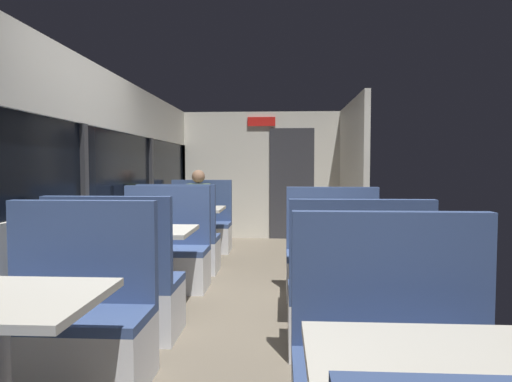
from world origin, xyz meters
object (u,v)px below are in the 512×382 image
(bench_near_window_facing_entry, at_px, (72,330))
(dining_table_far_window, at_px, (191,215))
(bench_far_window_facing_entry, at_px, (200,230))
(bench_rear_aisle_facing_entry, at_px, (333,264))
(seated_passenger, at_px, (199,217))
(bench_rear_aisle_facing_end, at_px, (356,307))
(dining_table_mid_window, at_px, (144,240))
(bench_mid_window_facing_entry, at_px, (164,258))
(bench_far_window_facing_end, at_px, (180,246))
(dining_table_rear_aisle, at_px, (343,246))
(bench_mid_window_facing_end, at_px, (117,295))

(bench_near_window_facing_entry, height_order, dining_table_far_window, bench_near_window_facing_entry)
(bench_far_window_facing_entry, bearing_deg, bench_rear_aisle_facing_entry, -52.47)
(bench_near_window_facing_entry, relative_size, seated_passenger, 0.87)
(bench_near_window_facing_entry, height_order, bench_rear_aisle_facing_end, same)
(bench_near_window_facing_entry, distance_m, dining_table_mid_window, 1.46)
(bench_mid_window_facing_entry, height_order, dining_table_far_window, bench_mid_window_facing_entry)
(bench_far_window_facing_end, height_order, dining_table_rear_aisle, bench_far_window_facing_end)
(bench_far_window_facing_entry, bearing_deg, bench_rear_aisle_facing_end, -64.36)
(bench_near_window_facing_entry, bearing_deg, dining_table_rear_aisle, 34.51)
(dining_table_rear_aisle, xyz_separation_m, bench_rear_aisle_facing_end, (0.00, -0.70, -0.31))
(bench_mid_window_facing_end, relative_size, bench_far_window_facing_end, 1.00)
(bench_far_window_facing_end, distance_m, bench_rear_aisle_facing_end, 2.94)
(dining_table_rear_aisle, height_order, bench_rear_aisle_facing_entry, bench_rear_aisle_facing_entry)
(dining_table_mid_window, bearing_deg, seated_passenger, 90.00)
(bench_near_window_facing_entry, relative_size, bench_mid_window_facing_entry, 1.00)
(dining_table_rear_aisle, height_order, seated_passenger, seated_passenger)
(bench_mid_window_facing_end, bearing_deg, bench_far_window_facing_entry, 90.00)
(bench_far_window_facing_entry, bearing_deg, bench_far_window_facing_end, -90.00)
(bench_mid_window_facing_entry, xyz_separation_m, dining_table_rear_aisle, (1.79, -0.90, 0.31))
(bench_far_window_facing_end, relative_size, bench_rear_aisle_facing_end, 1.00)
(seated_passenger, bearing_deg, bench_far_window_facing_entry, 90.00)
(bench_mid_window_facing_entry, height_order, seated_passenger, seated_passenger)
(bench_mid_window_facing_end, bearing_deg, bench_far_window_facing_end, 90.00)
(bench_mid_window_facing_end, xyz_separation_m, seated_passenger, (0.00, 3.46, 0.21))
(bench_far_window_facing_end, bearing_deg, bench_mid_window_facing_end, -90.00)
(dining_table_rear_aisle, bearing_deg, bench_rear_aisle_facing_entry, 90.00)
(bench_mid_window_facing_entry, distance_m, dining_table_far_window, 1.46)
(bench_mid_window_facing_entry, distance_m, bench_far_window_facing_end, 0.73)
(dining_table_far_window, height_order, dining_table_rear_aisle, same)
(bench_far_window_facing_end, height_order, bench_rear_aisle_facing_entry, same)
(bench_mid_window_facing_entry, relative_size, bench_rear_aisle_facing_end, 1.00)
(bench_mid_window_facing_entry, xyz_separation_m, bench_rear_aisle_facing_end, (1.79, -1.60, 0.00))
(bench_near_window_facing_entry, relative_size, bench_rear_aisle_facing_end, 1.00)
(bench_rear_aisle_facing_entry, bearing_deg, dining_table_mid_window, -164.41)
(bench_near_window_facing_entry, xyz_separation_m, bench_far_window_facing_entry, (0.00, 4.26, 0.00))
(dining_table_mid_window, bearing_deg, bench_mid_window_facing_entry, 90.00)
(dining_table_rear_aisle, relative_size, bench_rear_aisle_facing_entry, 0.82)
(bench_far_window_facing_end, relative_size, dining_table_rear_aisle, 1.22)
(dining_table_mid_window, relative_size, bench_mid_window_facing_entry, 0.82)
(bench_mid_window_facing_entry, bearing_deg, dining_table_rear_aisle, -26.68)
(bench_far_window_facing_entry, distance_m, bench_rear_aisle_facing_end, 4.14)
(bench_near_window_facing_entry, xyz_separation_m, bench_rear_aisle_facing_end, (1.79, 0.53, 0.00))
(bench_mid_window_facing_end, bearing_deg, dining_table_far_window, 90.00)
(bench_mid_window_facing_end, bearing_deg, dining_table_rear_aisle, 15.59)
(dining_table_mid_window, height_order, bench_far_window_facing_end, bench_far_window_facing_end)
(bench_far_window_facing_entry, bearing_deg, dining_table_far_window, -90.00)
(dining_table_rear_aisle, bearing_deg, dining_table_far_window, 127.53)
(bench_near_window_facing_entry, relative_size, bench_mid_window_facing_end, 1.00)
(bench_mid_window_facing_end, height_order, bench_mid_window_facing_entry, same)
(bench_mid_window_facing_entry, bearing_deg, dining_table_far_window, 90.00)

